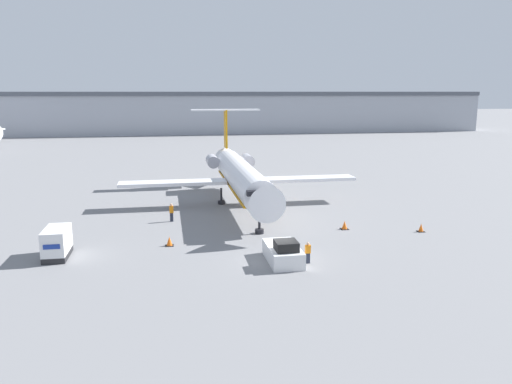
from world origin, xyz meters
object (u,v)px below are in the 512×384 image
traffic_cone_left (169,241)px  worker_near_tug (308,252)px  worker_by_wing (171,212)px  traffic_cone_mid (421,228)px  luggage_cart (57,243)px  traffic_cone_right (345,225)px  pushback_tug (283,253)px  airplane_main (240,175)px

traffic_cone_left → worker_near_tug: bearing=-31.0°
worker_by_wing → traffic_cone_mid: worker_by_wing is taller
worker_by_wing → traffic_cone_mid: 23.62m
traffic_cone_left → luggage_cart: bearing=-170.1°
luggage_cart → traffic_cone_right: luggage_cart is taller
luggage_cart → traffic_cone_mid: 31.17m
pushback_tug → worker_by_wing: size_ratio=2.57×
airplane_main → worker_by_wing: size_ratio=16.34×
traffic_cone_left → traffic_cone_right: 16.20m
worker_by_wing → traffic_cone_mid: (22.35, -7.61, -0.59)m
traffic_cone_left → traffic_cone_right: size_ratio=0.99×
traffic_cone_right → airplane_main: bearing=125.1°
worker_by_wing → traffic_cone_right: size_ratio=2.30×
pushback_tug → luggage_cart: luggage_cart is taller
worker_near_tug → traffic_cone_left: (-10.12, 6.08, -0.47)m
traffic_cone_right → pushback_tug: bearing=-134.3°
luggage_cart → traffic_cone_right: (24.53, 3.83, -0.78)m
airplane_main → pushback_tug: (0.45, -19.34, -2.74)m
airplane_main → traffic_cone_left: 16.28m
traffic_cone_left → traffic_cone_mid: bearing=0.9°
luggage_cart → worker_near_tug: (18.61, -4.60, -0.31)m
airplane_main → worker_by_wing: 10.01m
traffic_cone_right → traffic_cone_mid: bearing=-16.9°
luggage_cart → traffic_cone_left: 8.66m
pushback_tug → traffic_cone_right: (7.65, 7.82, -0.34)m
worker_near_tug → traffic_cone_left: worker_near_tug is taller
traffic_cone_left → traffic_cone_mid: size_ratio=1.03×
traffic_cone_right → traffic_cone_mid: traffic_cone_right is taller
pushback_tug → traffic_cone_mid: 15.37m
luggage_cart → traffic_cone_left: luggage_cart is taller
traffic_cone_mid → worker_near_tug: bearing=-152.7°
luggage_cart → traffic_cone_mid: size_ratio=4.60×
airplane_main → worker_near_tug: airplane_main is taller
airplane_main → traffic_cone_right: bearing=-54.9°
traffic_cone_right → traffic_cone_mid: size_ratio=1.04×
worker_near_tug → worker_by_wing: (-9.86, 14.05, 0.11)m
pushback_tug → traffic_cone_mid: bearing=22.3°
airplane_main → traffic_cone_right: (8.10, -11.52, -3.08)m
worker_near_tug → worker_by_wing: 17.17m
worker_near_tug → traffic_cone_mid: bearing=27.3°
traffic_cone_right → traffic_cone_mid: 6.87m
pushback_tug → traffic_cone_left: (-8.38, 5.47, -0.34)m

